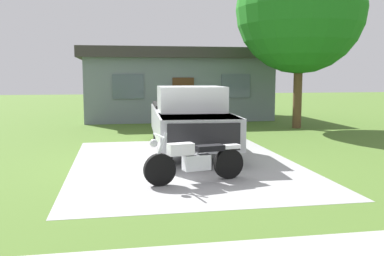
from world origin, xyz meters
The scene contains 6 objects.
ground_plane centered at (0.00, 0.00, 0.00)m, with size 80.00×80.00×0.00m, color #4D6F2A.
driveway_pad centered at (0.00, 0.00, 0.00)m, with size 5.55×7.64×0.01m, color #A0A0A0.
motorcycle centered at (-0.10, -1.89, 0.47)m, with size 2.18×0.83×1.09m.
pickup_truck centered at (0.43, 1.93, 0.95)m, with size 2.26×5.71×1.90m.
shade_tree centered at (5.80, 6.35, 4.87)m, with size 5.23×5.23×7.49m.
neighbor_house centered at (1.40, 11.63, 1.79)m, with size 9.60×5.60×3.50m.
Camera 1 is at (-1.68, -10.41, 2.22)m, focal length 39.90 mm.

